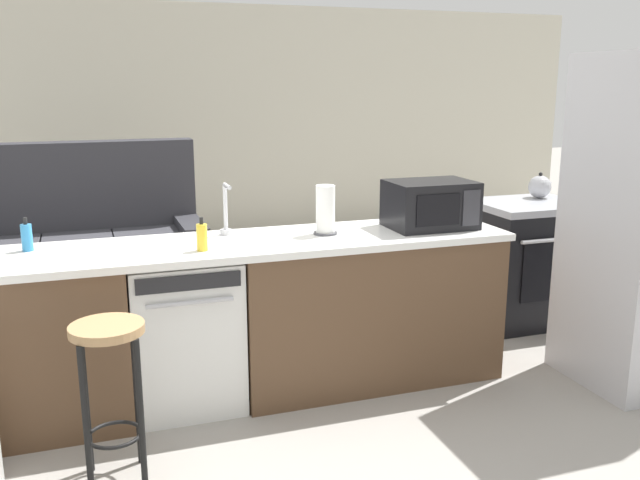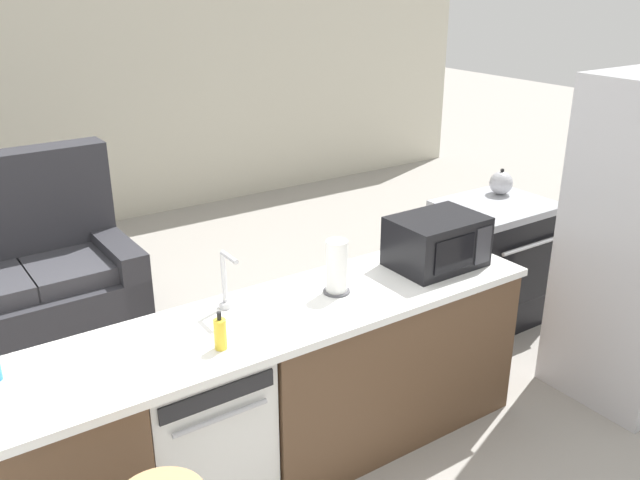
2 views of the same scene
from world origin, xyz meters
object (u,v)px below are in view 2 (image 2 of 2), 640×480
(microwave, at_px, (437,241))
(soap_bottle, at_px, (220,334))
(stove_range, at_px, (492,261))
(paper_towel_roll, at_px, (337,267))
(dishwasher, at_px, (194,430))
(kettle, at_px, (501,183))

(microwave, xyz_separation_m, soap_bottle, (-1.39, -0.14, -0.07))
(stove_range, height_order, soap_bottle, soap_bottle)
(microwave, relative_size, paper_towel_roll, 1.77)
(paper_towel_roll, bearing_deg, microwave, -2.46)
(stove_range, bearing_deg, dishwasher, -168.09)
(dishwasher, height_order, paper_towel_roll, paper_towel_roll)
(paper_towel_roll, bearing_deg, stove_range, 16.43)
(paper_towel_roll, xyz_separation_m, kettle, (1.94, 0.65, -0.05))
(microwave, distance_m, kettle, 1.45)
(microwave, bearing_deg, dishwasher, 179.95)
(microwave, relative_size, kettle, 2.44)
(soap_bottle, relative_size, kettle, 0.86)
(dishwasher, xyz_separation_m, paper_towel_roll, (0.83, 0.03, 0.62))
(dishwasher, relative_size, soap_bottle, 4.77)
(stove_range, distance_m, paper_towel_roll, 1.93)
(microwave, height_order, kettle, microwave)
(microwave, bearing_deg, kettle, 27.94)
(stove_range, xyz_separation_m, soap_bottle, (-2.50, -0.69, 0.52))
(stove_range, bearing_deg, microwave, -153.73)
(dishwasher, bearing_deg, microwave, -0.05)
(soap_bottle, distance_m, kettle, 2.79)
(stove_range, distance_m, soap_bottle, 2.65)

